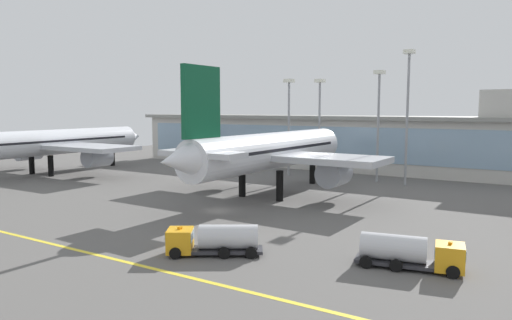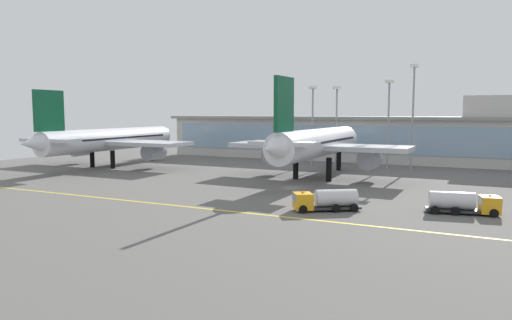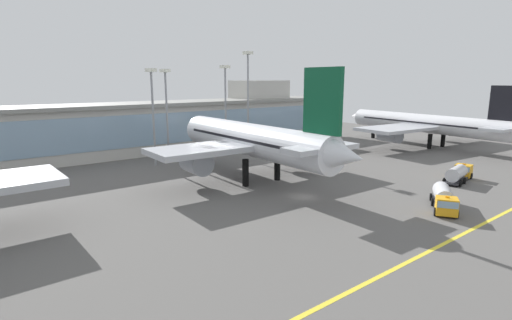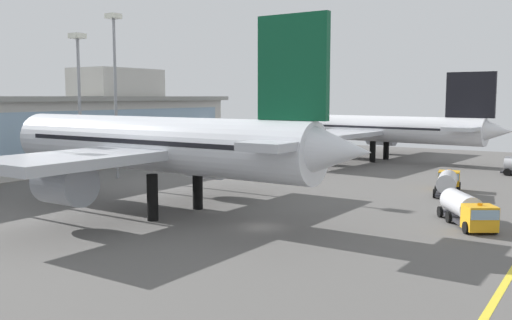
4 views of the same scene
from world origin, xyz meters
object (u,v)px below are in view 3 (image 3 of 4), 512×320
(airliner_near_right, at_px, (252,141))
(apron_light_mast_west, at_px, (225,96))
(apron_light_mast_east, at_px, (166,99))
(airliner_far_right, at_px, (427,124))
(fuel_tanker_truck, at_px, (444,199))
(apron_light_mast_far_east, at_px, (152,101))
(apron_light_mast_centre, at_px, (248,88))
(baggage_tug_near, at_px, (459,173))

(airliner_near_right, distance_m, apron_light_mast_west, 25.99)
(apron_light_mast_west, relative_size, apron_light_mast_east, 1.05)
(apron_light_mast_east, bearing_deg, airliner_far_right, -22.72)
(airliner_far_right, xyz_separation_m, fuel_tanker_truck, (-48.28, -29.39, -4.43))
(airliner_near_right, height_order, apron_light_mast_east, apron_light_mast_east)
(apron_light_mast_far_east, bearing_deg, apron_light_mast_east, 39.53)
(airliner_near_right, xyz_separation_m, apron_light_mast_west, (9.87, 23.04, 6.85))
(airliner_far_right, relative_size, apron_light_mast_far_east, 2.73)
(fuel_tanker_truck, xyz_separation_m, apron_light_mast_centre, (4.80, 51.13, 14.21))
(baggage_tug_near, xyz_separation_m, apron_light_mast_east, (-31.50, 49.54, 11.83))
(fuel_tanker_truck, xyz_separation_m, apron_light_mast_east, (-14.24, 55.56, 11.83))
(airliner_near_right, xyz_separation_m, apron_light_mast_centre, (15.50, 21.78, 8.67))
(airliner_far_right, xyz_separation_m, apron_light_mast_east, (-62.52, 26.18, 7.40))
(baggage_tug_near, xyz_separation_m, apron_light_mast_centre, (-12.46, 45.11, 14.21))
(airliner_near_right, height_order, apron_light_mast_west, apron_light_mast_west)
(airliner_near_right, bearing_deg, apron_light_mast_centre, -33.87)
(airliner_far_right, distance_m, baggage_tug_near, 39.09)
(baggage_tug_near, distance_m, apron_light_mast_west, 51.29)
(baggage_tug_near, distance_m, apron_light_mast_far_east, 59.45)
(airliner_far_right, bearing_deg, airliner_near_right, 95.29)
(apron_light_mast_east, height_order, apron_light_mast_far_east, apron_light_mast_east)
(fuel_tanker_truck, distance_m, apron_light_mast_far_east, 56.18)
(airliner_near_right, bearing_deg, fuel_tanker_truck, -158.41)
(airliner_far_right, distance_m, apron_light_mast_centre, 49.59)
(fuel_tanker_truck, bearing_deg, baggage_tug_near, 166.59)
(apron_light_mast_west, distance_m, apron_light_mast_centre, 6.04)
(baggage_tug_near, bearing_deg, fuel_tanker_truck, -171.58)
(apron_light_mast_far_east, bearing_deg, baggage_tug_near, -51.24)
(apron_light_mast_west, bearing_deg, baggage_tug_near, -68.70)
(baggage_tug_near, bearing_deg, apron_light_mast_far_east, 117.94)
(apron_light_mast_east, bearing_deg, airliner_near_right, -82.31)
(airliner_near_right, relative_size, baggage_tug_near, 5.13)
(apron_light_mast_centre, distance_m, apron_light_mast_east, 19.69)
(apron_light_mast_centre, bearing_deg, baggage_tug_near, -74.56)
(apron_light_mast_west, bearing_deg, fuel_tanker_truck, -89.10)
(airliner_far_right, height_order, apron_light_mast_east, apron_light_mast_east)
(apron_light_mast_far_east, bearing_deg, airliner_far_right, -18.10)
(baggage_tug_near, bearing_deg, airliner_near_right, 129.33)
(airliner_near_right, distance_m, baggage_tug_near, 36.83)
(apron_light_mast_west, xyz_separation_m, apron_light_mast_east, (-13.41, 3.17, -0.57))
(baggage_tug_near, height_order, apron_light_mast_west, apron_light_mast_west)
(fuel_tanker_truck, relative_size, apron_light_mast_far_east, 0.45)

